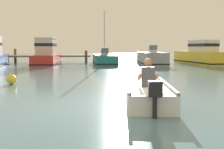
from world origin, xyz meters
name	(u,v)px	position (x,y,z in m)	size (l,w,h in m)	color
ground_plane	(94,105)	(0.00, 0.00, 0.00)	(120.00, 120.00, 0.00)	slate
wooden_dock	(13,56)	(-6.55, 18.96, 0.63)	(14.17, 1.64, 1.31)	brown
rowboat_with_person	(147,92)	(1.46, 0.26, 0.25)	(1.55, 3.72, 1.19)	white
moored_boat_red	(47,55)	(-3.17, 16.38, 0.82)	(2.10, 5.63, 2.24)	#B72D28
moored_boat_teal	(104,60)	(1.68, 16.41, 0.39)	(1.83, 5.27, 4.50)	#1E727A
moored_boat_grey	(152,59)	(5.51, 14.97, 0.50)	(2.16, 4.76, 1.62)	gray
moored_boat_yellow	(200,55)	(9.94, 15.55, 0.79)	(2.22, 6.85, 2.06)	gold
mooring_buoy	(12,79)	(-3.07, 4.21, 0.19)	(0.39, 0.39, 0.39)	yellow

